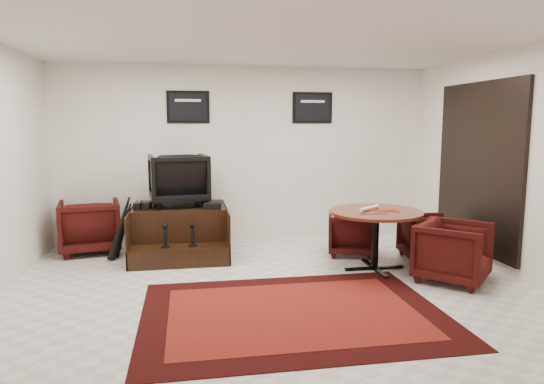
{
  "coord_description": "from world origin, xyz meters",
  "views": [
    {
      "loc": [
        -0.93,
        -5.3,
        1.89
      ],
      "look_at": [
        0.15,
        0.9,
        1.0
      ],
      "focal_mm": 32.0,
      "sensor_mm": 36.0,
      "label": 1
    }
  ],
  "objects": [
    {
      "name": "table_clutter",
      "position": [
        1.48,
        0.48,
        0.78
      ],
      "size": [
        0.57,
        0.34,
        0.01
      ],
      "color": "#EB420D",
      "rests_on": "meeting_table"
    },
    {
      "name": "area_rug",
      "position": [
        0.08,
        -0.76,
        0.01
      ],
      "size": [
        3.01,
        2.26,
        0.01
      ],
      "color": "black",
      "rests_on": "ground"
    },
    {
      "name": "ground",
      "position": [
        0.0,
        0.0,
        0.0
      ],
      "size": [
        6.0,
        6.0,
        0.0
      ],
      "primitive_type": "plane",
      "color": "silver",
      "rests_on": "ground"
    },
    {
      "name": "polish_kit",
      "position": [
        -0.6,
        1.48,
        0.74
      ],
      "size": [
        0.27,
        0.2,
        0.08
      ],
      "primitive_type": "cube",
      "rotation": [
        0.0,
        0.0,
        -0.15
      ],
      "color": "black",
      "rests_on": "shine_podium"
    },
    {
      "name": "table_chair_back",
      "position": [
        1.4,
        1.29,
        0.34
      ],
      "size": [
        0.81,
        0.78,
        0.68
      ],
      "primitive_type": "imported",
      "rotation": [
        0.0,
        0.0,
        2.86
      ],
      "color": "black",
      "rests_on": "ground"
    },
    {
      "name": "shine_chair",
      "position": [
        -1.07,
        1.91,
        1.12
      ],
      "size": [
        0.91,
        0.87,
        0.84
      ],
      "primitive_type": "imported",
      "rotation": [
        0.0,
        0.0,
        3.27
      ],
      "color": "black",
      "rests_on": "shine_podium"
    },
    {
      "name": "shoes_pair",
      "position": [
        -1.57,
        1.68,
        0.75
      ],
      "size": [
        0.25,
        0.29,
        0.1
      ],
      "color": "black",
      "rests_on": "shine_podium"
    },
    {
      "name": "room_shell",
      "position": [
        0.41,
        0.12,
        1.79
      ],
      "size": [
        6.02,
        5.02,
        2.81
      ],
      "color": "white",
      "rests_on": "ground"
    },
    {
      "name": "paper_roll",
      "position": [
        1.39,
        0.59,
        0.8
      ],
      "size": [
        0.36,
        0.3,
        0.05
      ],
      "primitive_type": "cylinder",
      "rotation": [
        0.0,
        1.57,
        0.66
      ],
      "color": "white",
      "rests_on": "meeting_table"
    },
    {
      "name": "shine_podium",
      "position": [
        -1.07,
        1.77,
        0.32
      ],
      "size": [
        1.35,
        1.39,
        0.7
      ],
      "color": "black",
      "rests_on": "ground"
    },
    {
      "name": "umbrella_black",
      "position": [
        -1.87,
        1.55,
        0.46
      ],
      "size": [
        0.34,
        0.13,
        0.92
      ],
      "primitive_type": null,
      "color": "black",
      "rests_on": "ground"
    },
    {
      "name": "meeting_table",
      "position": [
        1.45,
        0.51,
        0.69
      ],
      "size": [
        1.19,
        1.19,
        0.78
      ],
      "color": "#441209",
      "rests_on": "ground"
    },
    {
      "name": "armchair_side",
      "position": [
        -2.38,
        2.08,
        0.43
      ],
      "size": [
        0.96,
        0.92,
        0.86
      ],
      "primitive_type": "imported",
      "rotation": [
        0.0,
        0.0,
        3.32
      ],
      "color": "black",
      "rests_on": "ground"
    },
    {
      "name": "table_chair_window",
      "position": [
        2.36,
        0.83,
        0.35
      ],
      "size": [
        0.71,
        0.75,
        0.69
      ],
      "primitive_type": "imported",
      "rotation": [
        0.0,
        0.0,
        1.44
      ],
      "color": "black",
      "rests_on": "ground"
    },
    {
      "name": "table_chair_corner",
      "position": [
        2.19,
        -0.11,
        0.4
      ],
      "size": [
        1.07,
        1.07,
        0.8
      ],
      "primitive_type": "imported",
      "rotation": [
        0.0,
        0.0,
        0.8
      ],
      "color": "black",
      "rests_on": "ground"
    },
    {
      "name": "umbrella_hooked",
      "position": [
        -1.86,
        1.68,
        0.4
      ],
      "size": [
        0.3,
        0.11,
        0.81
      ],
      "primitive_type": null,
      "color": "black",
      "rests_on": "ground"
    }
  ]
}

